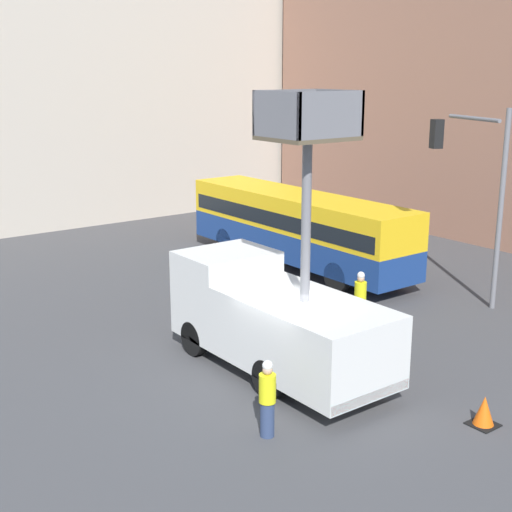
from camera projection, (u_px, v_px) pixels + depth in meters
ground_plane at (285, 390)px, 18.21m from camera, size 120.00×120.00×0.00m
utility_truck at (275, 315)px, 18.99m from camera, size 2.59×6.87×7.46m
city_bus at (297, 224)px, 29.16m from camera, size 2.49×11.53×3.04m
traffic_light_pole at (480, 180)px, 23.07m from camera, size 2.77×2.52×6.74m
road_worker_near_truck at (267, 399)px, 15.69m from camera, size 0.38×0.38×1.81m
road_worker_directing at (360, 300)px, 22.40m from camera, size 0.38×0.38×1.83m
traffic_cone_near_truck at (484, 412)px, 16.32m from camera, size 0.62×0.62×0.71m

